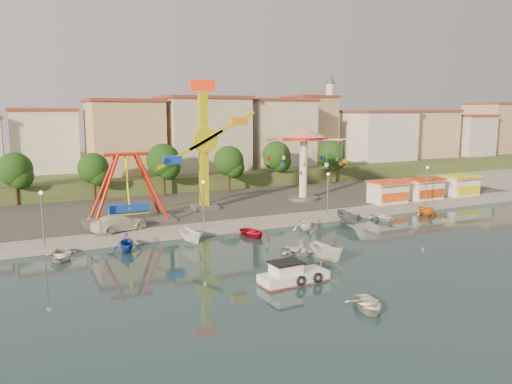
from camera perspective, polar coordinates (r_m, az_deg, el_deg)
ground at (r=47.04m, az=8.92°, el=-7.18°), size 200.00×200.00×0.00m
quay_deck at (r=103.06m, az=-11.17°, el=1.86°), size 200.00×100.00×0.60m
asphalt_pad at (r=72.87m, az=-4.66°, el=-0.76°), size 90.00×28.00×0.01m
hill_terrace at (r=107.73m, az=-11.88°, el=2.79°), size 200.00×60.00×3.00m
pirate_ship_ride at (r=58.80m, az=-14.46°, el=0.32°), size 10.00×5.00×8.00m
kamikaze_tower at (r=64.31m, az=-5.56°, el=4.84°), size 9.03×3.10×16.50m
wave_swinger at (r=71.17m, az=5.47°, el=5.15°), size 11.60×11.60×10.40m
booth_left at (r=71.61m, az=14.85°, el=0.05°), size 5.40×3.78×3.08m
booth_mid at (r=76.08m, az=18.64°, el=0.40°), size 5.40×3.78×3.08m
booth_right at (r=81.40m, az=22.34°, el=0.74°), size 5.40×3.78×3.08m
lamp_post_0 at (r=50.93m, az=-23.20°, el=-2.96°), size 0.14×0.14×5.00m
lamp_post_1 at (r=54.00m, az=-6.01°, el=-1.60°), size 0.14×0.14×5.00m
lamp_post_2 at (r=61.23m, az=8.19°, el=-0.36°), size 0.14×0.14×5.00m
lamp_post_3 at (r=71.38m, az=18.89°, el=0.59°), size 0.14×0.14×5.00m
tree_0 at (r=74.26m, az=-25.84°, el=2.33°), size 4.60×4.60×7.19m
tree_1 at (r=74.24m, az=-18.10°, el=2.58°), size 4.35×4.35×6.80m
tree_2 at (r=75.75m, az=-10.56°, el=3.55°), size 5.02×5.02×7.85m
tree_3 at (r=77.70m, az=-3.13°, el=3.57°), size 4.68×4.68×7.32m
tree_4 at (r=84.68m, az=2.33°, el=4.17°), size 4.86×4.86×7.60m
tree_5 at (r=88.35m, az=8.63°, el=4.26°), size 4.83×4.83×7.54m
building_1 at (r=88.59m, az=-22.98°, el=4.69°), size 12.33×9.01×8.63m
building_2 at (r=90.74m, az=-14.70°, el=6.03°), size 11.95×9.28×11.23m
building_3 at (r=91.51m, az=-5.75°, el=5.67°), size 12.59×10.50×9.20m
building_4 at (r=100.01m, az=0.86°, el=6.02°), size 10.75×9.23×9.24m
building_5 at (r=105.07m, az=7.85°, el=6.63°), size 12.77×10.96×11.21m
building_6 at (r=110.82m, az=13.42°, el=6.89°), size 8.23×8.98×12.36m
building_7 at (r=122.38m, az=16.25°, el=6.13°), size 11.59×10.93×8.76m
building_8 at (r=127.65m, az=22.93°, el=6.75°), size 12.84×9.28×12.58m
building_9 at (r=139.87m, az=25.71°, el=6.02°), size 12.95×9.17×9.21m
minaret at (r=110.04m, az=8.41°, el=8.79°), size 2.80×2.80×18.00m
cabin_motorboat at (r=39.29m, az=4.14°, el=-9.62°), size 5.55×2.39×1.92m
rowboat_a at (r=46.91m, az=4.91°, el=-6.71°), size 3.75×4.06×0.68m
rowboat_b at (r=35.12m, az=12.66°, el=-12.43°), size 3.57×4.18×0.73m
skiff at (r=45.07m, az=8.04°, el=-6.84°), size 2.01×4.24×1.58m
van at (r=55.08m, az=-15.40°, el=-3.39°), size 6.53×4.30×1.76m
moored_boat_0 at (r=48.51m, az=-21.45°, el=-6.72°), size 3.38×4.28×0.80m
moored_boat_1 at (r=49.12m, az=-14.59°, el=-5.60°), size 3.48×3.83×1.75m
moored_boat_2 at (r=50.74m, az=-7.41°, el=-5.05°), size 1.96×4.02×1.49m
moored_boat_3 at (r=53.31m, az=-0.43°, el=-4.66°), size 3.12×4.12×0.80m
moored_boat_4 at (r=56.24m, az=5.57°, el=-3.48°), size 3.40×3.76×1.74m
moored_boat_5 at (r=59.56m, az=10.51°, el=-2.94°), size 1.94×4.28×1.60m
moored_boat_6 at (r=62.87m, az=14.37°, el=-2.81°), size 2.97×4.01×0.80m
moored_boat_7 at (r=67.34m, az=18.83°, el=-1.83°), size 3.32×3.69×1.72m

